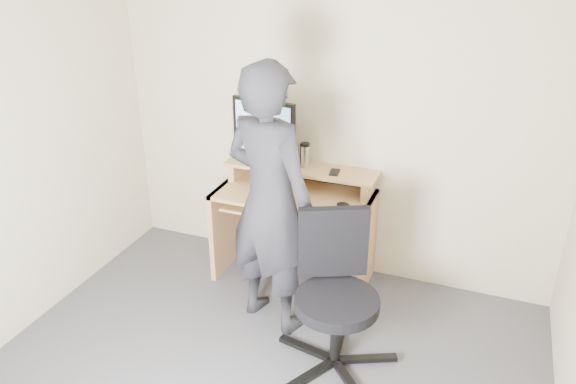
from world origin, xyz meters
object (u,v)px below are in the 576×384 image
Objects in this scene: desk at (297,212)px; office_chair at (335,288)px; monitor at (264,126)px; person at (270,201)px.

desk is 1.20× the size of office_chair.
monitor reaches higher than desk.
office_chair is 0.72m from person.
person reaches higher than office_chair.
person is (-0.54, 0.25, 0.40)m from office_chair.
office_chair is at bearing -38.13° from monitor.
person is (0.33, -0.68, -0.27)m from monitor.
desk is at bearing 98.30° from office_chair.
desk is 0.73m from monitor.
desk is at bearing 0.91° from monitor.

